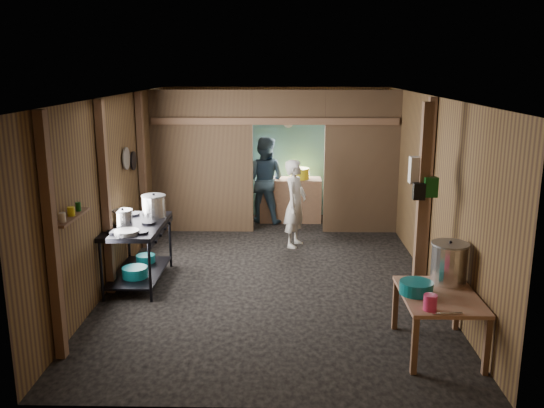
{
  "coord_description": "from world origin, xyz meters",
  "views": [
    {
      "loc": [
        0.16,
        -8.08,
        3.01
      ],
      "look_at": [
        0.0,
        -0.2,
        1.1
      ],
      "focal_mm": 37.78,
      "sensor_mm": 36.0,
      "label": 1
    }
  ],
  "objects_px": {
    "pink_bucket": "(430,302)",
    "yellow_tub": "(300,174)",
    "cook": "(295,203)",
    "prep_table": "(438,322)",
    "stove_pot_large": "(154,207)",
    "gas_range": "(138,253)",
    "stock_pot": "(449,264)"
  },
  "relations": [
    {
      "from": "pink_bucket",
      "to": "yellow_tub",
      "type": "distance_m",
      "value": 5.84
    },
    {
      "from": "cook",
      "to": "yellow_tub",
      "type": "bearing_deg",
      "value": 17.18
    },
    {
      "from": "yellow_tub",
      "to": "cook",
      "type": "xyz_separation_m",
      "value": [
        -0.11,
        -1.64,
        -0.21
      ]
    },
    {
      "from": "prep_table",
      "to": "cook",
      "type": "distance_m",
      "value": 3.98
    },
    {
      "from": "prep_table",
      "to": "stove_pot_large",
      "type": "distance_m",
      "value": 4.26
    },
    {
      "from": "gas_range",
      "to": "prep_table",
      "type": "xyz_separation_m",
      "value": [
        3.71,
        -1.91,
        -0.11
      ]
    },
    {
      "from": "cook",
      "to": "prep_table",
      "type": "bearing_deg",
      "value": -137.1
    },
    {
      "from": "pink_bucket",
      "to": "yellow_tub",
      "type": "xyz_separation_m",
      "value": [
        -1.15,
        5.72,
        0.23
      ]
    },
    {
      "from": "yellow_tub",
      "to": "stove_pot_large",
      "type": "bearing_deg",
      "value": -125.66
    },
    {
      "from": "stove_pot_large",
      "to": "pink_bucket",
      "type": "bearing_deg",
      "value": -38.76
    },
    {
      "from": "stock_pot",
      "to": "pink_bucket",
      "type": "bearing_deg",
      "value": -117.1
    },
    {
      "from": "stock_pot",
      "to": "pink_bucket",
      "type": "relative_size",
      "value": 3.01
    },
    {
      "from": "stock_pot",
      "to": "cook",
      "type": "bearing_deg",
      "value": 116.31
    },
    {
      "from": "yellow_tub",
      "to": "cook",
      "type": "distance_m",
      "value": 1.66
    },
    {
      "from": "stock_pot",
      "to": "pink_bucket",
      "type": "height_order",
      "value": "stock_pot"
    },
    {
      "from": "stove_pot_large",
      "to": "cook",
      "type": "distance_m",
      "value": 2.52
    },
    {
      "from": "stock_pot",
      "to": "yellow_tub",
      "type": "bearing_deg",
      "value": 107.15
    },
    {
      "from": "cook",
      "to": "pink_bucket",
      "type": "bearing_deg",
      "value": -141.7
    },
    {
      "from": "stock_pot",
      "to": "yellow_tub",
      "type": "xyz_separation_m",
      "value": [
        -1.53,
        4.97,
        0.09
      ]
    },
    {
      "from": "pink_bucket",
      "to": "stock_pot",
      "type": "bearing_deg",
      "value": 62.9
    },
    {
      "from": "stove_pot_large",
      "to": "pink_bucket",
      "type": "relative_size",
      "value": 2.17
    },
    {
      "from": "gas_range",
      "to": "pink_bucket",
      "type": "distance_m",
      "value": 4.21
    },
    {
      "from": "gas_range",
      "to": "prep_table",
      "type": "bearing_deg",
      "value": -27.19
    },
    {
      "from": "prep_table",
      "to": "cook",
      "type": "relative_size",
      "value": 0.73
    },
    {
      "from": "stove_pot_large",
      "to": "yellow_tub",
      "type": "distance_m",
      "value": 3.75
    },
    {
      "from": "stove_pot_large",
      "to": "stock_pot",
      "type": "xyz_separation_m",
      "value": [
        3.72,
        -1.93,
        -0.16
      ]
    },
    {
      "from": "prep_table",
      "to": "yellow_tub",
      "type": "height_order",
      "value": "yellow_tub"
    },
    {
      "from": "stock_pot",
      "to": "cook",
      "type": "distance_m",
      "value": 3.72
    },
    {
      "from": "stove_pot_large",
      "to": "pink_bucket",
      "type": "height_order",
      "value": "stove_pot_large"
    },
    {
      "from": "pink_bucket",
      "to": "cook",
      "type": "bearing_deg",
      "value": 107.19
    },
    {
      "from": "gas_range",
      "to": "pink_bucket",
      "type": "height_order",
      "value": "gas_range"
    },
    {
      "from": "yellow_tub",
      "to": "gas_range",
      "type": "bearing_deg",
      "value": -124.65
    }
  ]
}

